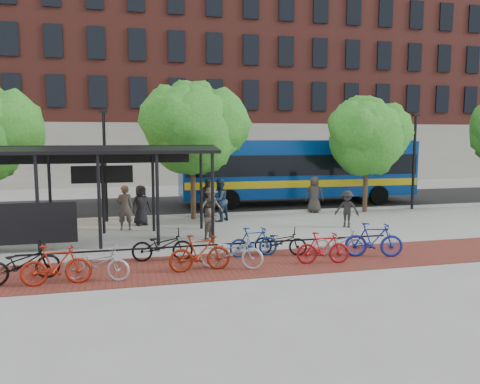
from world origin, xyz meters
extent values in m
plane|color=#9E9E99|center=(0.00, 0.00, 0.00)|extent=(160.00, 160.00, 0.00)
cube|color=black|center=(0.00, 8.00, 0.01)|extent=(160.00, 8.00, 0.01)
cube|color=#B7B7B2|center=(0.00, 4.00, 0.06)|extent=(160.00, 0.25, 0.12)
cube|color=maroon|center=(-2.00, -5.00, 0.00)|extent=(24.00, 3.00, 0.01)
cube|color=black|center=(-3.30, -4.10, 0.00)|extent=(12.00, 0.05, 0.95)
cube|color=brown|center=(10.00, 26.00, 10.00)|extent=(55.00, 14.00, 20.00)
cube|color=#7A664C|center=(-16.00, 40.00, 15.00)|extent=(22.00, 22.00, 30.00)
cylinder|color=black|center=(-9.00, -1.85, 1.65)|extent=(0.12, 0.12, 3.30)
cylinder|color=black|center=(-9.00, 0.85, 1.65)|extent=(0.12, 0.12, 3.30)
cylinder|color=black|center=(-7.00, -1.85, 1.65)|extent=(0.12, 0.12, 3.30)
cylinder|color=black|center=(-7.00, 0.85, 1.65)|extent=(0.12, 0.12, 3.30)
cylinder|color=black|center=(-5.00, -1.85, 1.65)|extent=(0.12, 0.12, 3.30)
cylinder|color=black|center=(-5.00, 0.85, 1.65)|extent=(0.12, 0.12, 3.30)
cylinder|color=black|center=(-3.00, -1.85, 1.65)|extent=(0.12, 0.12, 3.30)
cylinder|color=black|center=(-3.00, 0.85, 1.65)|extent=(0.12, 0.12, 3.30)
cube|color=black|center=(-10.00, -1.90, 1.00)|extent=(4.50, 0.08, 1.40)
cube|color=black|center=(-8.00, -1.20, 3.45)|extent=(10.60, 1.65, 0.29)
cube|color=black|center=(-8.00, 0.20, 3.45)|extent=(10.60, 1.65, 0.29)
cube|color=black|center=(-8.00, 0.90, 3.05)|extent=(9.00, 0.10, 0.40)
cube|color=black|center=(-7.00, 0.95, 2.40)|extent=(2.40, 0.12, 0.70)
cube|color=#FF7200|center=(-7.00, 1.03, 2.40)|extent=(2.20, 0.02, 0.55)
sphere|color=#28681B|center=(-11.00, 3.50, 4.28)|extent=(3.20, 3.20, 3.20)
cylinder|color=#382619|center=(-3.00, 3.30, 1.26)|extent=(0.24, 0.24, 2.52)
sphere|color=#28681B|center=(-3.00, 3.30, 4.20)|extent=(4.20, 4.20, 4.20)
sphere|color=#28681B|center=(-1.95, 3.50, 4.50)|extent=(3.36, 3.36, 3.36)
sphere|color=#28681B|center=(-3.84, 3.00, 4.60)|extent=(3.15, 3.15, 3.15)
sphere|color=#28681B|center=(-2.90, 3.70, 5.00)|extent=(2.94, 2.94, 2.94)
cylinder|color=#382619|center=(6.00, 3.30, 1.14)|extent=(0.24, 0.24, 2.27)
sphere|color=#28681B|center=(6.00, 3.30, 3.79)|extent=(3.80, 3.80, 3.80)
sphere|color=#28681B|center=(6.95, 3.50, 4.09)|extent=(3.04, 3.04, 3.04)
sphere|color=#28681B|center=(5.24, 3.00, 4.20)|extent=(2.85, 2.85, 2.85)
sphere|color=#28681B|center=(6.10, 3.70, 4.59)|extent=(2.66, 2.66, 2.66)
cylinder|color=black|center=(-7.00, 3.60, 2.50)|extent=(0.14, 0.14, 5.00)
cube|color=black|center=(-7.00, 3.60, 5.05)|extent=(0.35, 0.20, 0.15)
cylinder|color=black|center=(9.00, 3.60, 2.50)|extent=(0.14, 0.14, 5.00)
cube|color=black|center=(9.00, 3.60, 5.05)|extent=(0.35, 0.20, 0.15)
cube|color=navy|center=(3.69, 7.02, 2.08)|extent=(13.76, 3.28, 3.14)
cube|color=black|center=(3.69, 7.02, 2.34)|extent=(13.49, 3.31, 1.14)
cube|color=gold|center=(3.69, 7.02, 1.31)|extent=(13.62, 3.33, 0.40)
cube|color=navy|center=(3.69, 7.02, 3.60)|extent=(13.48, 2.98, 0.21)
cylinder|color=black|center=(-0.73, 5.64, 0.55)|extent=(1.10, 0.34, 1.10)
cylinder|color=black|center=(-0.66, 8.61, 0.55)|extent=(1.10, 0.34, 1.10)
cylinder|color=black|center=(8.03, 5.44, 0.55)|extent=(1.10, 0.34, 1.10)
cylinder|color=black|center=(8.10, 8.41, 0.55)|extent=(1.10, 0.34, 1.10)
imported|color=black|center=(-8.85, -5.33, 0.52)|extent=(2.10, 1.42, 1.05)
imported|color=maroon|center=(-7.92, -5.80, 0.54)|extent=(1.82, 0.56, 1.09)
imported|color=#9FA0A2|center=(-6.92, -5.65, 0.49)|extent=(1.96, 1.16, 0.97)
imported|color=black|center=(-5.01, -4.02, 0.50)|extent=(1.97, 0.84, 1.00)
imported|color=maroon|center=(-4.04, -5.42, 0.55)|extent=(1.86, 0.64, 1.10)
imported|color=#A4A4A6|center=(-3.09, -5.37, 0.51)|extent=(2.06, 1.37, 1.02)
imported|color=navy|center=(-2.07, -4.18, 0.49)|extent=(1.64, 0.51, 0.98)
imported|color=black|center=(-1.15, -4.18, 0.46)|extent=(1.84, 1.20, 0.91)
imported|color=maroon|center=(-0.21, -5.52, 0.50)|extent=(1.71, 0.70, 0.99)
imported|color=#9D9EA0|center=(0.69, -4.71, 0.44)|extent=(1.76, 0.91, 0.88)
imported|color=navy|center=(1.72, -5.14, 0.57)|extent=(1.96, 1.03, 1.13)
imported|color=black|center=(-5.47, 2.32, 0.89)|extent=(1.02, 0.86, 1.78)
imported|color=#443D36|center=(-6.16, 1.38, 0.95)|extent=(0.70, 0.47, 1.90)
imported|color=#1E3248|center=(-1.90, 2.42, 0.99)|extent=(1.22, 1.19, 1.98)
imported|color=brown|center=(-2.41, 1.81, 0.83)|extent=(1.16, 0.78, 1.67)
imported|color=#292929|center=(-2.29, 3.54, 0.95)|extent=(1.17, 0.61, 1.90)
imported|color=#39332D|center=(3.39, 3.80, 0.94)|extent=(1.09, 0.96, 1.88)
imported|color=brown|center=(-2.89, -1.16, 0.82)|extent=(0.99, 1.01, 1.64)
imported|color=black|center=(3.18, -0.30, 0.80)|extent=(1.19, 1.08, 1.61)
camera|label=1|loc=(-6.04, -18.62, 3.91)|focal=35.00mm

